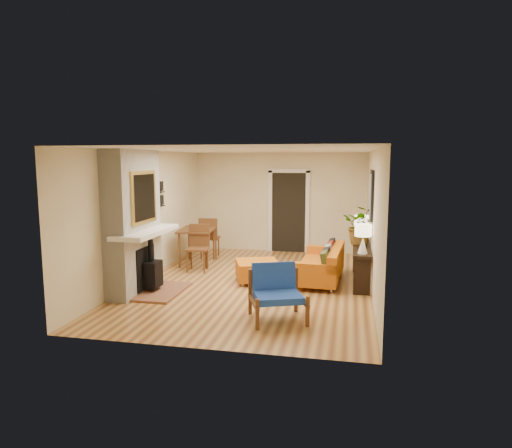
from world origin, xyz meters
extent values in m
plane|color=tan|center=(0.00, 0.00, 0.00)|extent=(6.50, 6.50, 0.00)
plane|color=white|center=(0.00, 0.00, 2.60)|extent=(6.50, 6.50, 0.00)
plane|color=#F9EDC3|center=(0.00, 3.25, 1.30)|extent=(4.50, 0.00, 4.50)
plane|color=#F9EDC3|center=(0.00, -3.25, 1.30)|extent=(4.50, 0.00, 4.50)
plane|color=#F9EDC3|center=(-2.25, 0.00, 1.30)|extent=(0.00, 6.50, 6.50)
plane|color=#F9EDC3|center=(2.25, 0.00, 1.30)|extent=(0.00, 6.50, 6.50)
cube|color=black|center=(0.25, 3.22, 1.05)|extent=(0.88, 0.06, 2.10)
cube|color=white|center=(-0.24, 3.21, 1.05)|extent=(0.10, 0.08, 2.18)
cube|color=white|center=(0.74, 3.21, 1.05)|extent=(0.10, 0.08, 2.18)
cube|color=white|center=(0.25, 3.21, 2.13)|extent=(1.08, 0.08, 0.10)
cube|color=black|center=(2.22, 0.40, 1.75)|extent=(0.04, 0.85, 0.95)
cube|color=slate|center=(2.19, 0.40, 1.75)|extent=(0.01, 0.70, 0.80)
cube|color=black|center=(-2.21, 0.35, 1.42)|extent=(0.06, 0.95, 0.02)
cube|color=black|center=(-2.21, 0.35, 1.72)|extent=(0.06, 0.95, 0.02)
cube|color=white|center=(-2.04, -1.00, 1.86)|extent=(0.42, 1.50, 1.48)
cube|color=white|center=(-2.04, -1.00, 0.56)|extent=(0.42, 1.50, 1.12)
cube|color=white|center=(-1.79, -1.00, 1.12)|extent=(0.60, 1.68, 0.08)
cube|color=black|center=(-1.83, -1.00, 0.45)|extent=(0.03, 0.72, 0.78)
cube|color=brown|center=(-1.53, -1.00, 0.02)|extent=(0.75, 1.30, 0.04)
cube|color=black|center=(-1.71, -1.00, 0.34)|extent=(0.30, 0.36, 0.48)
cylinder|color=black|center=(-1.71, -1.00, 0.78)|extent=(0.10, 0.10, 0.40)
cube|color=gold|center=(-1.82, -1.00, 1.75)|extent=(0.04, 0.95, 0.95)
cube|color=silver|center=(-1.80, -1.00, 1.75)|extent=(0.01, 0.82, 0.82)
cylinder|color=silver|center=(0.90, -0.36, 0.05)|extent=(0.04, 0.04, 0.09)
cylinder|color=silver|center=(1.53, -0.40, 0.05)|extent=(0.04, 0.04, 0.09)
cylinder|color=silver|center=(1.00, 1.31, 0.05)|extent=(0.04, 0.04, 0.09)
cylinder|color=silver|center=(1.63, 1.27, 0.05)|extent=(0.04, 0.04, 0.09)
cube|color=#CE6613|center=(1.27, 0.46, 0.23)|extent=(0.93, 1.94, 0.27)
cube|color=#CE6613|center=(1.58, 0.44, 0.52)|extent=(0.30, 1.90, 0.32)
cube|color=#CE6613|center=(1.21, -0.41, 0.45)|extent=(0.82, 0.21, 0.18)
cube|color=#CE6613|center=(1.32, 1.32, 0.45)|extent=(0.82, 0.21, 0.18)
cube|color=#434D21|center=(1.41, -0.27, 0.56)|extent=(0.20, 0.37, 0.38)
cube|color=black|center=(1.43, 0.09, 0.56)|extent=(0.20, 0.37, 0.38)
cube|color=gray|center=(1.45, 0.45, 0.56)|extent=(0.20, 0.37, 0.38)
cube|color=maroon|center=(1.47, 0.76, 0.56)|extent=(0.20, 0.37, 0.38)
cube|color=black|center=(1.50, 1.12, 0.56)|extent=(0.20, 0.37, 0.38)
cylinder|color=silver|center=(-0.15, -0.30, 0.03)|extent=(0.05, 0.05, 0.06)
cylinder|color=silver|center=(0.47, -0.08, 0.03)|extent=(0.05, 0.05, 0.06)
cylinder|color=silver|center=(-0.38, 0.32, 0.03)|extent=(0.05, 0.05, 0.06)
cylinder|color=silver|center=(0.24, 0.54, 0.03)|extent=(0.05, 0.05, 0.06)
cube|color=#CE6613|center=(0.04, 0.12, 0.24)|extent=(1.04, 1.04, 0.35)
cube|color=brown|center=(0.45, -2.13, 0.31)|extent=(0.33, 0.74, 0.05)
cube|color=brown|center=(0.57, -2.45, 0.23)|extent=(0.07, 0.07, 0.45)
cube|color=brown|center=(0.32, -1.81, 0.36)|extent=(0.07, 0.07, 0.72)
cube|color=brown|center=(1.14, -1.86, 0.31)|extent=(0.33, 0.74, 0.05)
cube|color=brown|center=(1.26, -2.18, 0.23)|extent=(0.07, 0.07, 0.45)
cube|color=brown|center=(1.02, -1.54, 0.36)|extent=(0.07, 0.07, 0.72)
cube|color=blue|center=(0.79, -1.99, 0.37)|extent=(0.87, 0.84, 0.10)
cube|color=blue|center=(0.68, -1.71, 0.62)|extent=(0.70, 0.41, 0.42)
cube|color=brown|center=(-1.65, 1.38, 0.80)|extent=(0.88, 1.16, 0.04)
cylinder|color=brown|center=(-1.90, 0.88, 0.39)|extent=(0.05, 0.05, 0.78)
cylinder|color=brown|center=(-1.30, 0.95, 0.39)|extent=(0.05, 0.05, 0.78)
cylinder|color=brown|center=(-2.00, 1.81, 0.39)|extent=(0.05, 0.05, 0.78)
cylinder|color=brown|center=(-1.40, 1.88, 0.39)|extent=(0.05, 0.05, 0.78)
cube|color=brown|center=(-1.41, 0.70, 0.49)|extent=(0.50, 0.50, 0.04)
cube|color=brown|center=(-1.43, 0.91, 0.76)|extent=(0.46, 0.09, 0.50)
cylinder|color=brown|center=(-1.57, 0.49, 0.24)|extent=(0.04, 0.04, 0.48)
cylinder|color=brown|center=(-1.21, 0.54, 0.24)|extent=(0.04, 0.04, 0.48)
cylinder|color=brown|center=(-1.61, 0.86, 0.24)|extent=(0.04, 0.04, 0.48)
cylinder|color=brown|center=(-1.25, 0.90, 0.24)|extent=(0.04, 0.04, 0.48)
cube|color=brown|center=(-1.57, 2.10, 0.49)|extent=(0.50, 0.50, 0.04)
cube|color=brown|center=(-1.54, 1.89, 0.76)|extent=(0.46, 0.09, 0.50)
cylinder|color=brown|center=(-1.73, 1.90, 0.24)|extent=(0.04, 0.04, 0.48)
cylinder|color=brown|center=(-1.36, 1.94, 0.24)|extent=(0.04, 0.04, 0.48)
cylinder|color=brown|center=(-1.77, 2.26, 0.24)|extent=(0.04, 0.04, 0.48)
cylinder|color=brown|center=(-1.40, 2.31, 0.24)|extent=(0.04, 0.04, 0.48)
cube|color=black|center=(2.07, 0.44, 0.70)|extent=(0.34, 1.85, 0.05)
cube|color=black|center=(2.07, -0.41, 0.34)|extent=(0.30, 0.04, 0.68)
cube|color=black|center=(2.07, 1.29, 0.34)|extent=(0.30, 0.04, 0.68)
cone|color=white|center=(2.07, -0.22, 0.88)|extent=(0.18, 0.18, 0.30)
cylinder|color=white|center=(2.07, -0.22, 1.05)|extent=(0.03, 0.03, 0.06)
cylinder|color=#FFEABF|center=(2.07, -0.22, 1.16)|extent=(0.30, 0.30, 0.22)
cone|color=white|center=(2.07, 1.13, 0.88)|extent=(0.18, 0.18, 0.30)
cylinder|color=white|center=(2.07, 1.13, 1.05)|extent=(0.03, 0.03, 0.06)
cylinder|color=#FFEABF|center=(2.07, 1.13, 1.16)|extent=(0.30, 0.30, 0.22)
imported|color=#1E5919|center=(2.06, 0.68, 1.12)|extent=(0.78, 0.69, 0.79)
camera|label=1|loc=(1.83, -8.59, 2.42)|focal=32.00mm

